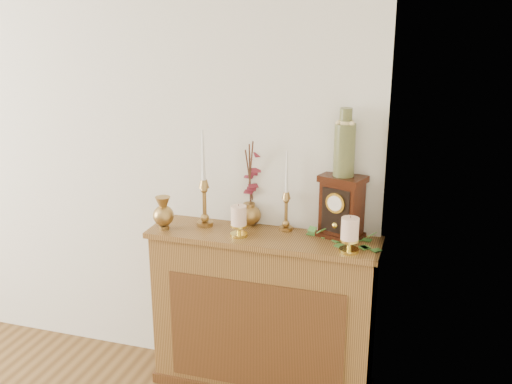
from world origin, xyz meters
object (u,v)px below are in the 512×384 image
(candlestick_left, at_px, (204,195))
(ginger_jar, at_px, (252,186))
(mantel_clock, at_px, (342,207))
(ceramic_vase, at_px, (345,146))
(candlestick_center, at_px, (286,205))
(bud_vase, at_px, (163,213))

(candlestick_left, xyz_separation_m, ginger_jar, (0.24, 0.11, 0.04))
(candlestick_left, height_order, mantel_clock, candlestick_left)
(ginger_jar, height_order, ceramic_vase, ceramic_vase)
(candlestick_left, xyz_separation_m, candlestick_center, (0.44, 0.06, -0.03))
(bud_vase, distance_m, ceramic_vase, 1.03)
(ceramic_vase, bearing_deg, mantel_clock, -108.76)
(candlestick_center, height_order, bud_vase, candlestick_center)
(candlestick_left, distance_m, ginger_jar, 0.27)
(mantel_clock, bearing_deg, candlestick_center, -162.98)
(ginger_jar, bearing_deg, ceramic_vase, -5.44)
(ginger_jar, relative_size, mantel_clock, 1.46)
(bud_vase, distance_m, ginger_jar, 0.50)
(ginger_jar, bearing_deg, bud_vase, -152.58)
(candlestick_center, height_order, mantel_clock, candlestick_center)
(mantel_clock, bearing_deg, bud_vase, -150.74)
(candlestick_left, height_order, ceramic_vase, ceramic_vase)
(candlestick_left, height_order, candlestick_center, candlestick_left)
(bud_vase, height_order, ceramic_vase, ceramic_vase)
(bud_vase, bearing_deg, ceramic_vase, 10.67)
(bud_vase, bearing_deg, mantel_clock, 10.51)
(bud_vase, xyz_separation_m, ginger_jar, (0.43, 0.22, 0.13))
(candlestick_center, relative_size, mantel_clock, 1.32)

